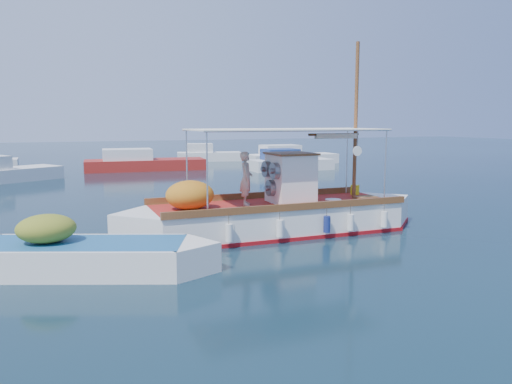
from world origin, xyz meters
name	(u,v)px	position (x,y,z in m)	size (l,w,h in m)	color
ground	(289,232)	(0.00, 0.00, 0.00)	(160.00, 160.00, 0.00)	black
fishing_caique	(274,216)	(-0.48, 0.13, 0.56)	(10.58, 3.03, 6.45)	white
dinghy	(80,258)	(-6.59, -2.04, 0.34)	(6.19, 3.54, 1.63)	white
bg_boat_n	(142,164)	(-0.91, 23.02, 0.49)	(8.91, 3.51, 1.80)	maroon
bg_boat_ne	(289,164)	(9.20, 18.81, 0.49)	(6.18, 2.23, 1.80)	silver
bg_boat_e	(290,158)	(11.97, 24.31, 0.49)	(7.83, 2.81, 1.80)	silver
bg_boat_far_n	(207,156)	(6.13, 29.60, 0.49)	(6.05, 3.18, 1.80)	silver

